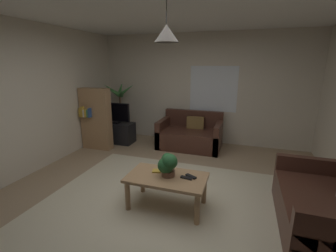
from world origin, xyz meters
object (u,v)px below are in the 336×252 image
tv (114,113)px  pendant_lamp (166,33)px  couch_right_side (325,210)px  coffee_table (167,181)px  potted_plant_on_table (168,164)px  book_on_table_0 (157,171)px  tv_stand (116,132)px  couch_under_window (190,136)px  remote_on_table_1 (191,176)px  bookshelf_corner (96,119)px  potted_palm_corner (121,113)px  remote_on_table_0 (186,178)px

tv → pendant_lamp: size_ratio=1.71×
couch_right_side → pendant_lamp: 2.77m
couch_right_side → coffee_table: (-1.92, -0.14, 0.11)m
potted_plant_on_table → book_on_table_0: bearing=156.5°
book_on_table_0 → tv_stand: size_ratio=0.13×
couch_right_side → book_on_table_0: bearing=-88.8°
couch_under_window → remote_on_table_1: 2.44m
tv_stand → tv: bearing=-90.0°
couch_under_window → book_on_table_0: 2.37m
potted_plant_on_table → bookshelf_corner: bearing=143.9°
potted_palm_corner → couch_right_side: bearing=-31.5°
potted_plant_on_table → potted_palm_corner: bearing=129.8°
couch_right_side → remote_on_table_1: couch_right_side is taller
potted_plant_on_table → potted_palm_corner: size_ratio=0.22×
remote_on_table_1 → tv_stand: tv_stand is taller
remote_on_table_0 → tv: tv is taller
book_on_table_0 → tv: (-1.92, 2.10, 0.29)m
bookshelf_corner → tv_stand: bearing=70.6°
bookshelf_corner → pendant_lamp: (2.28, -1.68, 1.56)m
coffee_table → potted_plant_on_table: potted_plant_on_table is taller
tv → couch_right_side: bearing=-27.1°
book_on_table_0 → remote_on_table_1: same height
potted_palm_corner → potted_plant_on_table: bearing=-50.2°
couch_under_window → potted_palm_corner: 1.99m
couch_right_side → potted_plant_on_table: (-1.91, -0.13, 0.36)m
couch_right_side → tv_stand: bearing=-117.3°
bookshelf_corner → pendant_lamp: bearing=-36.4°
potted_plant_on_table → coffee_table: bearing=-141.8°
book_on_table_0 → remote_on_table_0: bearing=-9.0°
couch_right_side → book_on_table_0: 2.10m
book_on_table_0 → remote_on_table_0: same height
couch_right_side → bookshelf_corner: bookshelf_corner is taller
tv_stand → tv: size_ratio=1.12×
coffee_table → remote_on_table_1: 0.34m
tv → potted_palm_corner: (-0.09, 0.46, -0.10)m
couch_right_side → tv: tv is taller
book_on_table_0 → tv: tv is taller
book_on_table_0 → potted_plant_on_table: size_ratio=0.36×
remote_on_table_1 → pendant_lamp: bearing=-46.9°
remote_on_table_0 → tv_stand: 3.23m
book_on_table_0 → remote_on_table_0: size_ratio=0.73×
remote_on_table_1 → potted_plant_on_table: potted_plant_on_table is taller
couch_under_window → coffee_table: (0.24, -2.45, 0.11)m
remote_on_table_0 → tv_stand: size_ratio=0.18×
tv_stand → bookshelf_corner: size_ratio=0.64×
coffee_table → tv: tv is taller
coffee_table → remote_on_table_1: bearing=14.0°
coffee_table → book_on_table_0: 0.22m
tv_stand → bookshelf_corner: bookshelf_corner is taller
coffee_table → tv_stand: tv_stand is taller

